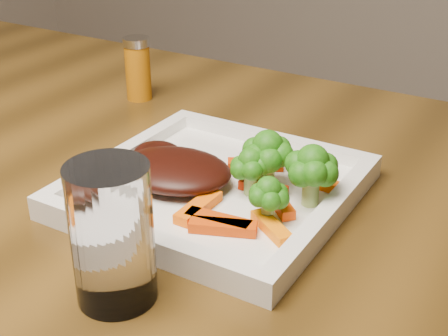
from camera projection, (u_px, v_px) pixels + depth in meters
The scene contains 16 objects.
plate at pixel (216, 192), 0.66m from camera, with size 0.27×0.27×0.01m, color white.
steak at pixel (175, 170), 0.66m from camera, with size 0.13×0.10×0.03m, color black.
broccoli_0 at pixel (267, 158), 0.64m from camera, with size 0.06×0.06×0.07m, color #126510, non-canonical shape.
broccoli_1 at pixel (312, 176), 0.61m from camera, with size 0.06×0.06×0.06m, color #207112, non-canonical shape.
broccoli_2 at pixel (268, 195), 0.58m from camera, with size 0.05×0.05×0.06m, color #166C12, non-canonical shape.
broccoli_3 at pixel (251, 167), 0.63m from camera, with size 0.05×0.05×0.06m, color #116912, non-canonical shape.
carrot_0 at pixel (223, 227), 0.58m from camera, with size 0.06×0.02×0.01m, color #D13B03.
carrot_1 at pixel (272, 227), 0.58m from camera, with size 0.06×0.01×0.01m, color orange.
carrot_2 at pixel (198, 207), 0.61m from camera, with size 0.06×0.02×0.01m, color #FF6104.
carrot_3 at pixel (330, 186), 0.65m from camera, with size 0.05×0.01×0.01m, color #F55603.
carrot_4 at pixel (255, 164), 0.69m from camera, with size 0.06×0.02×0.01m, color #C83003.
carrot_5 at pixel (280, 203), 0.62m from camera, with size 0.05×0.01×0.01m, color #FF4604.
carrot_6 at pixel (263, 188), 0.65m from camera, with size 0.05×0.01×0.01m, color red.
spice_shaker at pixel (138, 69), 0.91m from camera, with size 0.04×0.04×0.09m, color #AA6009.
drinking_glass at pixel (112, 235), 0.49m from camera, with size 0.07×0.07×0.12m, color silver.
carrot_7 at pixel (218, 221), 0.59m from camera, with size 0.06×0.02×0.01m, color #CD3A03.
Camera 1 is at (0.55, -0.47, 1.08)m, focal length 50.00 mm.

